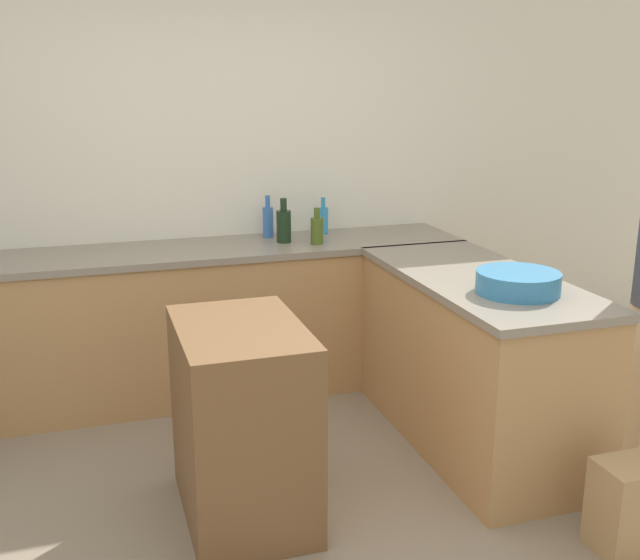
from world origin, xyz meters
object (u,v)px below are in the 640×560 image
object	(u,v)px
wine_bottle_dark	(284,225)
olive_oil_bottle	(317,230)
mixing_bowl	(518,282)
island_table	(242,422)
dish_soap_bottle	(323,219)
water_bottle_blue	(268,221)
paper_bag	(628,507)

from	to	relation	value
wine_bottle_dark	olive_oil_bottle	bearing A→B (deg)	-29.33
mixing_bowl	wine_bottle_dark	size ratio (longest dim) A/B	1.44
island_table	olive_oil_bottle	bearing A→B (deg)	59.82
island_table	dish_soap_bottle	xyz separation A→B (m)	(0.87, 1.55, 0.57)
water_bottle_blue	olive_oil_bottle	xyz separation A→B (m)	(0.23, -0.27, -0.02)
mixing_bowl	water_bottle_blue	distance (m)	1.77
wine_bottle_dark	mixing_bowl	bearing A→B (deg)	-61.86
olive_oil_bottle	paper_bag	bearing A→B (deg)	-71.03
dish_soap_bottle	mixing_bowl	bearing A→B (deg)	-74.44
island_table	wine_bottle_dark	world-z (taller)	wine_bottle_dark
island_table	mixing_bowl	world-z (taller)	mixing_bowl
dish_soap_bottle	olive_oil_bottle	bearing A→B (deg)	-114.93
mixing_bowl	wine_bottle_dark	xyz separation A→B (m)	(-0.75, 1.40, 0.06)
wine_bottle_dark	dish_soap_bottle	bearing A→B (deg)	30.22
island_table	dish_soap_bottle	distance (m)	1.87
wine_bottle_dark	olive_oil_bottle	distance (m)	0.21
island_table	dish_soap_bottle	size ratio (longest dim) A/B	3.77
paper_bag	water_bottle_blue	bearing A→B (deg)	112.04
dish_soap_bottle	island_table	bearing A→B (deg)	-119.27
mixing_bowl	olive_oil_bottle	world-z (taller)	olive_oil_bottle
mixing_bowl	water_bottle_blue	xyz separation A→B (m)	(-0.81, 1.57, 0.05)
mixing_bowl	olive_oil_bottle	size ratio (longest dim) A/B	1.77
mixing_bowl	paper_bag	size ratio (longest dim) A/B	1.00
water_bottle_blue	paper_bag	bearing A→B (deg)	-67.96
dish_soap_bottle	water_bottle_blue	bearing A→B (deg)	-179.02
island_table	mixing_bowl	bearing A→B (deg)	-1.15
dish_soap_bottle	paper_bag	bearing A→B (deg)	-76.23
mixing_bowl	dish_soap_bottle	distance (m)	1.64
island_table	olive_oil_bottle	size ratio (longest dim) A/B	4.01
wine_bottle_dark	olive_oil_bottle	world-z (taller)	wine_bottle_dark
paper_bag	island_table	bearing A→B (deg)	152.56
water_bottle_blue	dish_soap_bottle	world-z (taller)	water_bottle_blue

